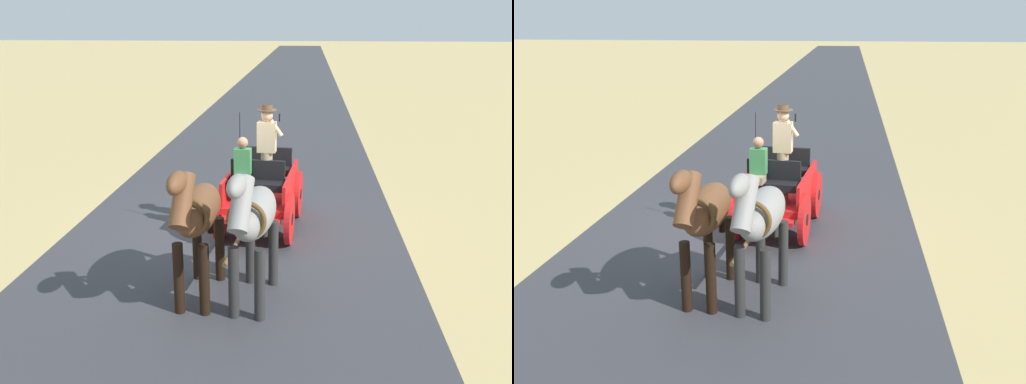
{
  "view_description": "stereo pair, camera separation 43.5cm",
  "coord_description": "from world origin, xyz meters",
  "views": [
    {
      "loc": [
        -1.35,
        10.12,
        3.97
      ],
      "look_at": [
        -0.51,
        0.99,
        1.1
      ],
      "focal_mm": 38.74,
      "sensor_mm": 36.0,
      "label": 1
    },
    {
      "loc": [
        -1.78,
        10.07,
        3.97
      ],
      "look_at": [
        -0.51,
        0.99,
        1.1
      ],
      "focal_mm": 38.74,
      "sensor_mm": 36.0,
      "label": 2
    }
  ],
  "objects": [
    {
      "name": "ground_plane",
      "position": [
        0.0,
        0.0,
        0.0
      ],
      "size": [
        200.0,
        200.0,
        0.0
      ],
      "primitive_type": "plane",
      "color": "tan"
    },
    {
      "name": "road_surface",
      "position": [
        0.0,
        0.0,
        0.0
      ],
      "size": [
        6.46,
        160.0,
        0.01
      ],
      "primitive_type": "cube",
      "color": "#38383D",
      "rests_on": "ground"
    },
    {
      "name": "horse_off_side",
      "position": [
        0.16,
        2.85,
        1.32
      ],
      "size": [
        0.63,
        2.13,
        2.21
      ],
      "color": "brown",
      "rests_on": "ground"
    },
    {
      "name": "horse_near_side",
      "position": [
        -0.64,
        2.92,
        1.32
      ],
      "size": [
        0.73,
        2.14,
        2.21
      ],
      "color": "gray",
      "rests_on": "ground"
    },
    {
      "name": "horse_drawn_carriage",
      "position": [
        -0.5,
        -0.13,
        0.82
      ],
      "size": [
        1.61,
        4.52,
        2.5
      ],
      "color": "red",
      "rests_on": "ground"
    }
  ]
}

